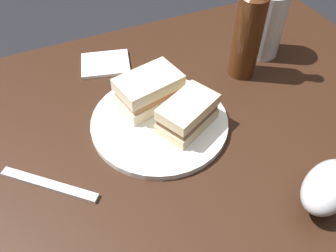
# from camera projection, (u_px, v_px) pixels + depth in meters

# --- Properties ---
(dining_table) EXTENTS (1.15, 0.86, 0.75)m
(dining_table) POSITION_uv_depth(u_px,v_px,m) (173.00, 239.00, 0.92)
(dining_table) COLOR black
(dining_table) RESTS_ON ground
(plate) EXTENTS (0.27, 0.27, 0.01)m
(plate) POSITION_uv_depth(u_px,v_px,m) (161.00, 121.00, 0.69)
(plate) COLOR white
(plate) RESTS_ON dining_table
(sandwich_half_left) EXTENTS (0.13, 0.11, 0.06)m
(sandwich_half_left) POSITION_uv_depth(u_px,v_px,m) (188.00, 114.00, 0.65)
(sandwich_half_left) COLOR beige
(sandwich_half_left) RESTS_ON plate
(sandwich_half_right) EXTENTS (0.14, 0.10, 0.07)m
(sandwich_half_right) POSITION_uv_depth(u_px,v_px,m) (149.00, 91.00, 0.69)
(sandwich_half_right) COLOR beige
(sandwich_half_right) RESTS_ON plate
(potato_wedge_front) EXTENTS (0.03, 0.05, 0.02)m
(potato_wedge_front) POSITION_uv_depth(u_px,v_px,m) (200.00, 103.00, 0.70)
(potato_wedge_front) COLOR #B77F33
(potato_wedge_front) RESTS_ON plate
(potato_wedge_middle) EXTENTS (0.05, 0.04, 0.02)m
(potato_wedge_middle) POSITION_uv_depth(u_px,v_px,m) (175.00, 91.00, 0.73)
(potato_wedge_middle) COLOR gold
(potato_wedge_middle) RESTS_ON plate
(potato_wedge_back) EXTENTS (0.02, 0.05, 0.02)m
(potato_wedge_back) POSITION_uv_depth(u_px,v_px,m) (158.00, 94.00, 0.71)
(potato_wedge_back) COLOR #B77F33
(potato_wedge_back) RESTS_ON plate
(pint_glass) EXTENTS (0.08, 0.08, 0.16)m
(pint_glass) POSITION_uv_depth(u_px,v_px,m) (265.00, 28.00, 0.81)
(pint_glass) COLOR white
(pint_glass) RESTS_ON dining_table
(gravy_boat) EXTENTS (0.14, 0.11, 0.07)m
(gravy_boat) POSITION_uv_depth(u_px,v_px,m) (329.00, 186.00, 0.54)
(gravy_boat) COLOR #B7B7BC
(gravy_boat) RESTS_ON dining_table
(cider_bottle) EXTENTS (0.06, 0.06, 0.27)m
(cider_bottle) POSITION_uv_depth(u_px,v_px,m) (249.00, 30.00, 0.72)
(cider_bottle) COLOR #47230F
(cider_bottle) RESTS_ON dining_table
(napkin) EXTENTS (0.13, 0.11, 0.01)m
(napkin) POSITION_uv_depth(u_px,v_px,m) (105.00, 64.00, 0.82)
(napkin) COLOR white
(napkin) RESTS_ON dining_table
(fork) EXTENTS (0.14, 0.13, 0.01)m
(fork) POSITION_uv_depth(u_px,v_px,m) (49.00, 185.00, 0.59)
(fork) COLOR silver
(fork) RESTS_ON dining_table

